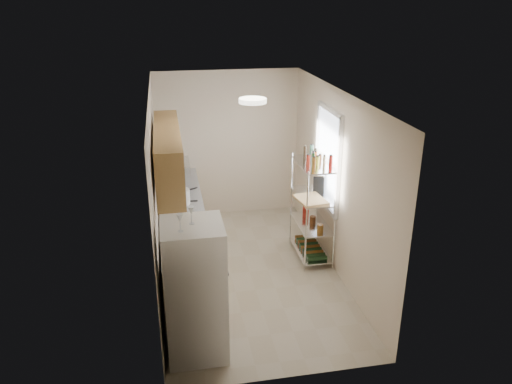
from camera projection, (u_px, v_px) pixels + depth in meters
room at (249, 189)px, 6.80m from camera, size 2.52×4.42×2.62m
counter_run at (183, 236)px, 7.36m from camera, size 0.63×3.51×0.90m
upper_cabinets at (168, 155)px, 6.52m from camera, size 0.33×2.20×0.72m
range_hood at (173, 166)px, 7.42m from camera, size 0.50×0.60×0.12m
window at (328, 159)px, 7.24m from camera, size 0.06×1.00×1.46m
bakers_rack at (313, 189)px, 7.31m from camera, size 0.45×0.90×1.73m
ceiling_dome at (253, 101)px, 6.06m from camera, size 0.34×0.34×0.05m
refrigerator at (195, 291)px, 5.39m from camera, size 0.65×0.65×1.58m
wine_glass_a at (191, 215)px, 5.08m from camera, size 0.07×0.07×0.19m
wine_glass_b at (180, 223)px, 4.92m from camera, size 0.07×0.07×0.19m
rice_cooker at (181, 197)px, 7.30m from camera, size 0.28×0.28×0.22m
frying_pan_large at (177, 202)px, 7.35m from camera, size 0.28×0.28×0.05m
frying_pan_small at (182, 192)px, 7.72m from camera, size 0.32×0.32×0.05m
cutting_board at (311, 200)px, 7.16m from camera, size 0.44×0.53×0.03m
espresso_machine at (319, 182)px, 7.48m from camera, size 0.24×0.29×0.29m
storage_bag at (306, 211)px, 7.74m from camera, size 0.12×0.15×0.14m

